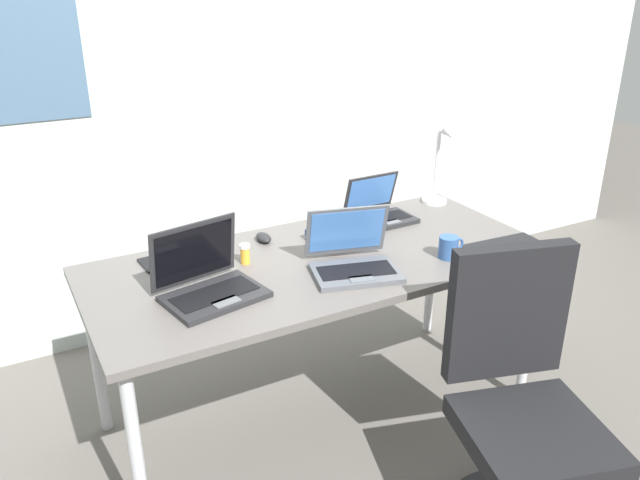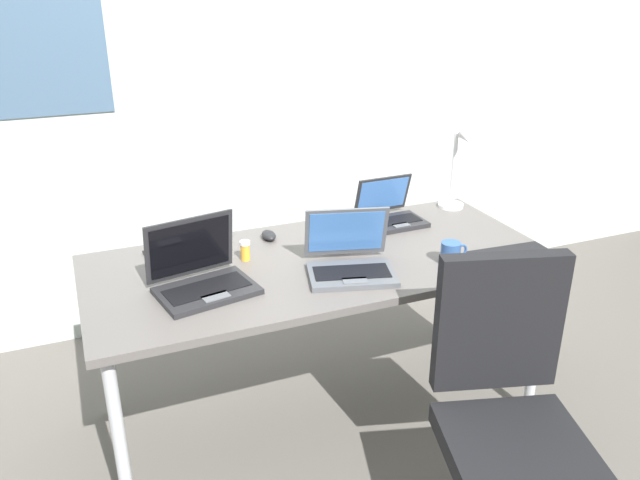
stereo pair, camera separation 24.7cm
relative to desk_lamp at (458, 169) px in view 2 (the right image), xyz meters
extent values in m
plane|color=#56514C|center=(-0.80, -0.28, -0.94)|extent=(12.00, 12.00, 0.00)
cube|color=#B2BCB7|center=(-0.80, 0.82, 0.36)|extent=(6.00, 0.12, 2.60)
cube|color=#3F5972|center=(-1.70, 0.76, 0.61)|extent=(0.56, 0.01, 0.76)
cube|color=#595451|center=(-0.80, -0.28, -0.21)|extent=(1.80, 0.80, 0.03)
cylinder|color=#B2B5BA|center=(-1.64, -0.62, -0.58)|extent=(0.04, 0.04, 0.71)
cylinder|color=#B2B5BA|center=(0.04, -0.62, -0.58)|extent=(0.04, 0.04, 0.71)
cylinder|color=#B2B5BA|center=(-1.64, 0.06, -0.58)|extent=(0.04, 0.04, 0.71)
cylinder|color=#B2B5BA|center=(0.04, 0.06, -0.58)|extent=(0.04, 0.04, 0.71)
cylinder|color=white|center=(0.00, 0.03, -0.19)|extent=(0.12, 0.12, 0.02)
cylinder|color=white|center=(0.00, 0.03, -0.01)|extent=(0.02, 0.02, 0.34)
cylinder|color=white|center=(0.00, -0.01, 0.16)|extent=(0.01, 0.08, 0.01)
cone|color=white|center=(0.00, -0.05, 0.16)|extent=(0.07, 0.09, 0.09)
cube|color=#232326|center=(-0.36, -0.07, -0.19)|extent=(0.27, 0.19, 0.02)
cube|color=black|center=(-0.36, -0.07, -0.18)|extent=(0.23, 0.11, 0.00)
cube|color=#595B60|center=(-0.36, -0.13, -0.18)|extent=(0.07, 0.04, 0.00)
cube|color=#232326|center=(-0.36, 0.05, -0.09)|extent=(0.27, 0.07, 0.18)
cube|color=#3F72BF|center=(-0.36, 0.04, -0.09)|extent=(0.24, 0.05, 0.15)
cube|color=#515459|center=(-0.75, -0.47, -0.19)|extent=(0.36, 0.29, 0.02)
cube|color=black|center=(-0.75, -0.47, -0.18)|extent=(0.30, 0.19, 0.00)
cube|color=#595B60|center=(-0.77, -0.54, -0.18)|extent=(0.10, 0.07, 0.00)
cube|color=#515459|center=(-0.72, -0.33, -0.07)|extent=(0.32, 0.15, 0.21)
cube|color=#3F72BF|center=(-0.72, -0.34, -0.07)|extent=(0.29, 0.13, 0.18)
cube|color=#232326|center=(-1.28, -0.39, -0.19)|extent=(0.37, 0.29, 0.02)
cube|color=black|center=(-1.28, -0.39, -0.18)|extent=(0.31, 0.18, 0.00)
cube|color=#595B60|center=(-1.26, -0.47, -0.18)|extent=(0.10, 0.07, 0.00)
cube|color=#232326|center=(-1.30, -0.27, -0.06)|extent=(0.33, 0.10, 0.23)
cube|color=black|center=(-1.30, -0.27, -0.06)|extent=(0.30, 0.08, 0.19)
cube|color=black|center=(-0.10, -0.54, -0.19)|extent=(0.34, 0.14, 0.02)
ellipsoid|color=black|center=(-0.92, -0.01, -0.18)|extent=(0.06, 0.10, 0.03)
cube|color=black|center=(-1.40, -0.02, -0.19)|extent=(0.07, 0.14, 0.01)
cylinder|color=gold|center=(-1.07, -0.18, -0.16)|extent=(0.04, 0.04, 0.06)
cylinder|color=white|center=(-1.07, -0.18, -0.13)|extent=(0.04, 0.04, 0.01)
cube|color=navy|center=(-0.66, -0.14, -0.19)|extent=(0.19, 0.15, 0.02)
cube|color=navy|center=(-0.67, -0.15, -0.16)|extent=(0.19, 0.16, 0.02)
cube|color=maroon|center=(-0.66, -0.15, -0.14)|extent=(0.21, 0.18, 0.02)
cylinder|color=#2D518C|center=(-0.35, -0.51, -0.15)|extent=(0.08, 0.08, 0.09)
torus|color=#2D518C|center=(-0.30, -0.51, -0.15)|extent=(0.05, 0.01, 0.05)
cube|color=black|center=(-0.51, -1.17, -0.52)|extent=(0.54, 0.54, 0.07)
cube|color=black|center=(-0.44, -0.93, -0.21)|extent=(0.42, 0.17, 0.48)
camera|label=1|loc=(-1.88, -2.27, 0.86)|focal=35.80mm
camera|label=2|loc=(-1.66, -2.38, 0.86)|focal=35.80mm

